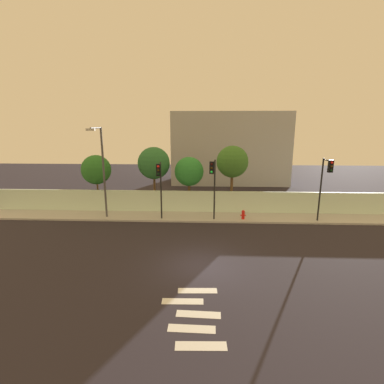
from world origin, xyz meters
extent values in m
plane|color=#27232C|center=(0.00, 0.00, 0.00)|extent=(80.00, 80.00, 0.00)
cube|color=#B3B3B3|center=(0.00, 8.20, 0.07)|extent=(36.00, 2.40, 0.15)
cube|color=silver|center=(0.00, 9.49, 1.05)|extent=(36.00, 0.18, 1.80)
cube|color=silver|center=(0.02, -5.80, 0.00)|extent=(1.81, 0.51, 0.01)
cube|color=silver|center=(-0.35, -4.95, 0.00)|extent=(1.81, 0.48, 0.01)
cube|color=silver|center=(-0.11, -4.10, 0.00)|extent=(1.81, 0.50, 0.01)
cube|color=silver|center=(-0.81, -3.25, 0.00)|extent=(1.81, 0.49, 0.01)
cube|color=silver|center=(-0.19, -2.40, 0.00)|extent=(1.82, 0.52, 0.01)
cylinder|color=black|center=(-3.31, 7.55, 2.39)|extent=(0.12, 0.12, 4.49)
cylinder|color=black|center=(-3.31, 7.08, 4.54)|extent=(0.08, 0.93, 0.08)
cube|color=black|center=(-3.31, 6.62, 4.19)|extent=(0.34, 0.20, 0.90)
sphere|color=red|center=(-3.31, 6.50, 4.46)|extent=(0.18, 0.18, 0.18)
sphere|color=#33260A|center=(-3.31, 6.50, 4.18)|extent=(0.18, 0.18, 0.18)
sphere|color=black|center=(-3.31, 6.50, 3.90)|extent=(0.18, 0.18, 0.18)
cylinder|color=black|center=(8.90, 7.55, 2.58)|extent=(0.12, 0.12, 4.86)
cylinder|color=black|center=(8.96, 7.01, 4.91)|extent=(0.19, 1.08, 0.08)
cube|color=black|center=(9.01, 6.48, 4.56)|extent=(0.36, 0.23, 0.90)
sphere|color=red|center=(9.02, 6.36, 4.83)|extent=(0.18, 0.18, 0.18)
sphere|color=#33260A|center=(9.02, 6.36, 4.55)|extent=(0.18, 0.18, 0.18)
sphere|color=black|center=(9.02, 6.36, 4.27)|extent=(0.18, 0.18, 0.18)
cylinder|color=black|center=(0.86, 7.55, 2.50)|extent=(0.12, 0.12, 4.70)
cylinder|color=black|center=(0.74, 7.02, 4.75)|extent=(0.33, 1.07, 0.08)
cube|color=black|center=(0.61, 6.50, 4.40)|extent=(0.38, 0.27, 0.90)
sphere|color=black|center=(0.58, 6.38, 4.67)|extent=(0.18, 0.18, 0.18)
sphere|color=#33260A|center=(0.58, 6.38, 4.39)|extent=(0.18, 0.18, 0.18)
sphere|color=#19F24C|center=(0.58, 6.38, 4.11)|extent=(0.18, 0.18, 0.18)
cylinder|color=#4C4C51|center=(-7.81, 7.75, 3.70)|extent=(0.16, 0.16, 7.10)
cylinder|color=#4C4C51|center=(-7.79, 6.70, 7.20)|extent=(0.13, 2.09, 0.10)
cube|color=beige|center=(-7.78, 5.66, 7.10)|extent=(0.60, 0.25, 0.16)
cylinder|color=red|center=(3.15, 7.63, 0.43)|extent=(0.24, 0.24, 0.56)
sphere|color=red|center=(3.15, 7.63, 0.74)|extent=(0.26, 0.26, 0.26)
cylinder|color=red|center=(2.98, 7.63, 0.46)|extent=(0.10, 0.09, 0.09)
cylinder|color=red|center=(3.32, 7.63, 0.46)|extent=(0.10, 0.09, 0.09)
cylinder|color=brown|center=(-9.47, 10.52, 1.42)|extent=(0.14, 0.14, 2.84)
sphere|color=#2B7229|center=(-9.47, 10.52, 3.55)|extent=(2.59, 2.59, 2.59)
cylinder|color=brown|center=(-4.33, 10.52, 1.70)|extent=(0.18, 0.18, 3.40)
sphere|color=#2B6B35|center=(-4.33, 10.52, 4.17)|extent=(2.79, 2.79, 2.79)
cylinder|color=brown|center=(-1.27, 10.52, 1.38)|extent=(0.22, 0.22, 2.76)
sphere|color=#2B8636|center=(-1.27, 10.52, 3.45)|extent=(2.53, 2.53, 2.53)
cylinder|color=brown|center=(2.45, 10.52, 1.79)|extent=(0.24, 0.24, 3.58)
sphere|color=#3B732A|center=(2.45, 10.52, 4.33)|extent=(2.73, 2.73, 2.73)
cube|color=#A9A9A9|center=(3.24, 23.49, 4.48)|extent=(14.55, 6.00, 8.96)
camera|label=1|loc=(0.09, -14.31, 7.48)|focal=27.07mm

